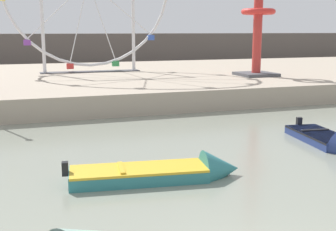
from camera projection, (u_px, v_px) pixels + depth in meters
quay_promenade at (72, 82)px, 36.44m from camera, size 110.00×25.77×1.31m
distant_town_skyline at (47, 50)px, 61.04m from camera, size 140.00×3.00×4.40m
motorboat_navy_blue at (333, 142)px, 18.63m from camera, size 2.12×4.92×1.49m
motorboat_teal_painted at (172, 172)px, 14.63m from camera, size 5.91×2.14×1.35m
drop_tower_red_tower at (258, 6)px, 34.10m from camera, size 2.80×2.80×13.46m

